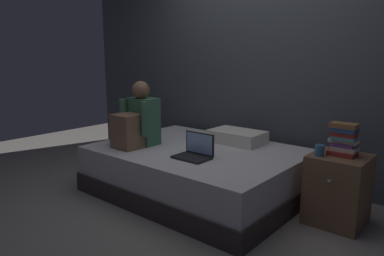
% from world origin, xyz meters
% --- Properties ---
extents(ground_plane, '(8.00, 8.00, 0.00)m').
position_xyz_m(ground_plane, '(0.00, 0.00, 0.00)').
color(ground_plane, gray).
extents(wall_back, '(5.60, 0.10, 2.70)m').
position_xyz_m(wall_back, '(0.00, 1.20, 1.35)').
color(wall_back, '#424751').
rests_on(wall_back, ground_plane).
extents(bed, '(2.00, 1.50, 0.46)m').
position_xyz_m(bed, '(-0.20, 0.30, 0.23)').
color(bed, '#332D2B').
rests_on(bed, ground_plane).
extents(nightstand, '(0.44, 0.46, 0.58)m').
position_xyz_m(nightstand, '(1.10, 0.54, 0.29)').
color(nightstand, brown).
rests_on(nightstand, ground_plane).
extents(person_sitting, '(0.39, 0.44, 0.66)m').
position_xyz_m(person_sitting, '(-0.74, -0.00, 0.71)').
color(person_sitting, '#38664C').
rests_on(person_sitting, bed).
extents(laptop, '(0.32, 0.23, 0.22)m').
position_xyz_m(laptop, '(-0.01, 0.03, 0.52)').
color(laptop, black).
rests_on(laptop, bed).
extents(pillow, '(0.56, 0.36, 0.13)m').
position_xyz_m(pillow, '(-0.03, 0.75, 0.53)').
color(pillow, silver).
rests_on(pillow, bed).
extents(book_stack, '(0.22, 0.18, 0.26)m').
position_xyz_m(book_stack, '(1.11, 0.57, 0.70)').
color(book_stack, '#9E2D28').
rests_on(book_stack, nightstand).
extents(mug, '(0.08, 0.08, 0.09)m').
position_xyz_m(mug, '(0.97, 0.42, 0.62)').
color(mug, teal).
rests_on(mug, nightstand).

